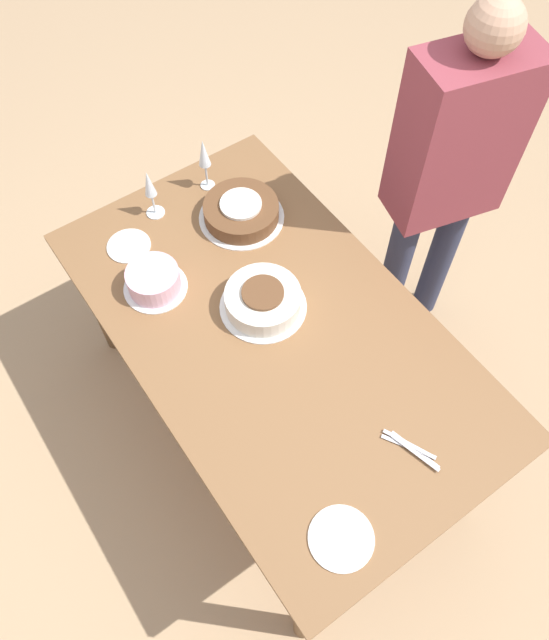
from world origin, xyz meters
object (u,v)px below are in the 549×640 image
(cake_center_white, at_px, (263,300))
(cake_back_decorated, at_px, (154,281))
(person_cutting, at_px, (449,167))
(cake_front_chocolate, at_px, (241,211))
(wine_glass_far, at_px, (204,155))
(wine_glass_near, at_px, (150,187))

(cake_center_white, relative_size, cake_back_decorated, 1.34)
(cake_center_white, distance_m, person_cutting, 0.82)
(cake_front_chocolate, height_order, wine_glass_far, wine_glass_far)
(person_cutting, bearing_deg, wine_glass_far, -26.87)
(person_cutting, bearing_deg, cake_back_decorated, -0.22)
(person_cutting, bearing_deg, cake_front_chocolate, -15.44)
(wine_glass_far, bearing_deg, person_cutting, -131.00)
(cake_center_white, distance_m, cake_back_decorated, 0.38)
(wine_glass_near, distance_m, person_cutting, 1.07)
(cake_front_chocolate, xyz_separation_m, wine_glass_far, (0.21, 0.02, 0.12))
(cake_front_chocolate, relative_size, wine_glass_far, 1.40)
(cake_back_decorated, bearing_deg, wine_glass_far, -52.77)
(cake_back_decorated, height_order, person_cutting, person_cutting)
(cake_back_decorated, bearing_deg, person_cutting, -104.34)
(person_cutting, bearing_deg, cake_center_white, 14.53)
(cake_center_white, xyz_separation_m, cake_back_decorated, (0.28, 0.26, 0.00))
(cake_center_white, xyz_separation_m, wine_glass_far, (0.59, -0.14, 0.12))
(wine_glass_near, bearing_deg, person_cutting, -122.49)
(cake_front_chocolate, relative_size, person_cutting, 0.20)
(cake_front_chocolate, xyz_separation_m, person_cutting, (-0.37, -0.65, 0.15))
(wine_glass_near, xyz_separation_m, wine_glass_far, (0.01, -0.23, 0.02))
(cake_front_chocolate, bearing_deg, person_cutting, -119.57)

